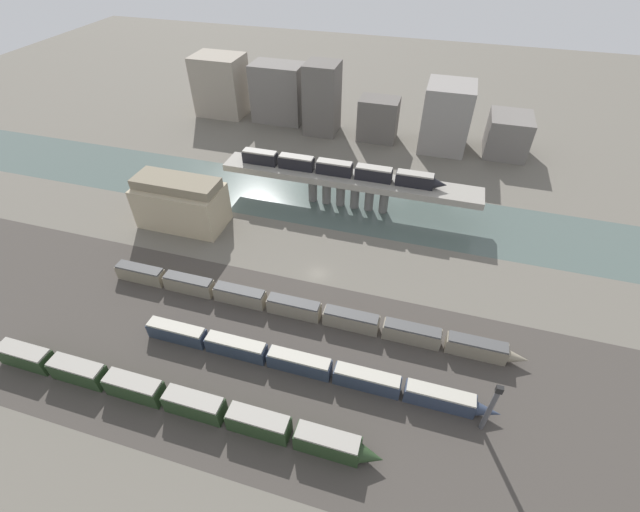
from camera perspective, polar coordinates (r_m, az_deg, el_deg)
The scene contains 16 objects.
ground_plane at distance 94.14m, azimuth -0.32°, elevation -2.37°, with size 400.00×400.00×0.00m, color #666056.
railbed_yard at distance 79.29m, azimuth -5.42°, elevation -13.85°, with size 280.00×42.00×0.01m, color #423D38.
river_water at distance 115.20m, azimuth 3.64°, elevation 6.75°, with size 320.00×22.99×0.01m, color #4C5B56.
bridge at distance 111.32m, azimuth 3.80°, elevation 9.82°, with size 66.48×7.80×9.00m.
train_on_bridge at distance 110.08m, azimuth 2.53°, elevation 11.58°, with size 52.74×2.81×3.43m.
train_yard_near at distance 76.67m, azimuth -19.26°, elevation -17.43°, with size 68.49×3.14×4.00m.
train_yard_mid at distance 76.52m, azimuth -1.81°, elevation -14.31°, with size 63.20×2.62×3.50m.
train_yard_far at distance 84.60m, azimuth -2.71°, elevation -7.04°, with size 83.69×2.66×3.63m.
warehouse_building at distance 110.58m, azimuth -18.04°, elevation 6.76°, with size 20.98×10.80×12.62m.
signal_tower at distance 72.09m, azimuth 21.76°, elevation -18.31°, with size 1.00×0.76×11.36m.
city_block_far_left at distance 169.80m, azimuth -13.07°, elevation 21.30°, with size 17.21×13.00×20.44m, color gray.
city_block_left at distance 160.97m, azimuth -5.55°, elevation 20.84°, with size 17.62×10.94×19.50m, color slate.
city_block_center at distance 150.60m, azimuth 0.28°, elevation 20.23°, with size 10.69×10.74×22.71m, color #605B56.
city_block_right at distance 148.37m, azimuth 7.76°, elevation 17.63°, with size 12.55×8.86×13.47m, color #605B56.
city_block_far_right at distance 145.55m, azimuth 16.50°, elevation 17.35°, with size 14.24×15.03×20.20m, color gray.
city_block_tall at distance 150.02m, azimuth 23.73°, elevation 14.58°, with size 12.51×14.18×12.08m, color slate.
Camera 1 is at (19.75, -65.61, 64.55)m, focal length 24.00 mm.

